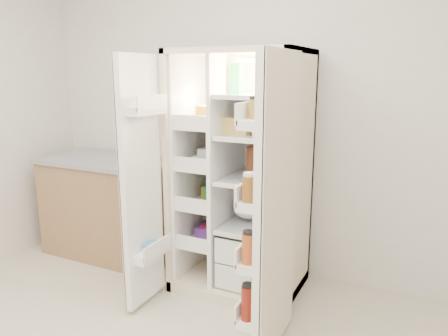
% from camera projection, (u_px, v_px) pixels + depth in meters
% --- Properties ---
extents(wall_back, '(4.00, 0.02, 2.70)m').
position_uv_depth(wall_back, '(252.00, 109.00, 3.44)').
color(wall_back, silver).
rests_on(wall_back, floor).
extents(refrigerator, '(0.92, 0.70, 1.80)m').
position_uv_depth(refrigerator, '(245.00, 192.00, 3.24)').
color(refrigerator, beige).
rests_on(refrigerator, floor).
extents(freezer_door, '(0.15, 0.40, 1.72)m').
position_uv_depth(freezer_door, '(142.00, 184.00, 2.89)').
color(freezer_door, white).
rests_on(freezer_door, floor).
extents(fridge_door, '(0.17, 0.58, 1.72)m').
position_uv_depth(fridge_door, '(273.00, 211.00, 2.40)').
color(fridge_door, white).
rests_on(fridge_door, floor).
extents(kitchen_counter, '(1.23, 0.65, 0.89)m').
position_uv_depth(kitchen_counter, '(112.00, 206.00, 3.85)').
color(kitchen_counter, '#9D734E').
rests_on(kitchen_counter, floor).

